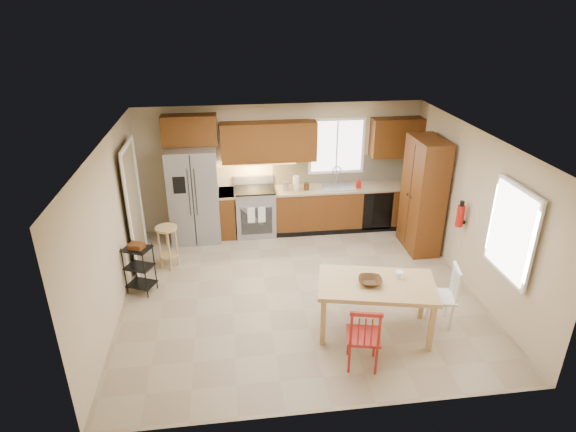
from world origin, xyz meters
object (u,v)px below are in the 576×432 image
Objects in this scene: soap_bottle at (359,183)px; utility_cart at (140,269)px; dining_table at (375,308)px; bar_stool at (168,247)px; table_jar at (399,276)px; range_stove at (255,212)px; chair_red at (363,335)px; chair_white at (439,296)px; refrigerator at (194,195)px; pantry at (423,195)px; fire_extinguisher at (460,216)px; table_bowl at (370,284)px.

soap_bottle is 0.23× the size of utility_cart.
dining_table is at bearing -100.46° from soap_bottle.
dining_table is at bearing -24.80° from bar_stool.
dining_table is at bearing -164.05° from table_jar.
table_jar reaches higher than dining_table.
range_stove is 2.70m from utility_cart.
chair_red and chair_white have the same top height.
refrigerator is at bearing 132.84° from table_jar.
pantry is 2.27× the size of chair_red.
range_stove is at bearing 147.38° from fire_extinguisher.
pantry is 2.43m from chair_white.
pantry reaches higher than chair_red.
soap_bottle is 3.15m from table_jar.
refrigerator is 1.97× the size of chair_red.
pantry reaches higher than fire_extinguisher.
fire_extinguisher is 0.23× the size of dining_table.
pantry is (0.95, -0.90, 0.05)m from soap_bottle.
bar_stool is at bearing 148.20° from table_jar.
pantry is 1.07m from fire_extinguisher.
fire_extinguisher is 2.28m from dining_table.
table_jar is (-1.20, -2.23, -0.24)m from pantry.
chair_red is at bearing -132.85° from table_jar.
refrigerator is 2.04m from utility_cart.
range_stove is at bearing 161.71° from pantry.
table_jar is 3.98m from utility_cart.
utility_cart is at bearing -105.39° from bar_stool.
pantry reaches higher than range_stove.
dining_table is at bearing -123.57° from pantry.
refrigerator reaches higher than table_jar.
range_stove is 3.83m from fire_extinguisher.
fire_extinguisher reaches higher than bar_stool.
chair_red is at bearing -10.24° from utility_cart.
table_bowl is (-0.69, -3.23, -0.22)m from soap_bottle.
dining_table is 1.70× the size of chair_white.
pantry is 6.59× the size of table_bowl.
pantry is 2.88m from dining_table.
refrigerator is 0.87× the size of pantry.
refrigerator is 9.53× the size of soap_bottle.
dining_table is 0.41m from table_bowl.
soap_bottle reaches higher than dining_table.
bar_stool is (-4.76, 0.90, -0.72)m from fire_extinguisher.
utility_cart is at bearing -113.83° from refrigerator.
soap_bottle is 0.21× the size of chair_white.
chair_white is 1.21× the size of bar_stool.
table_bowl is (1.34, -3.32, 0.32)m from range_stove.
bar_stool is at bearing 169.28° from fire_extinguisher.
pantry is 5.83× the size of fire_extinguisher.
chair_red is at bearing -35.64° from bar_stool.
pantry is at bearing 100.78° from fire_extinguisher.
utility_cart is at bearing 84.77° from chair_white.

